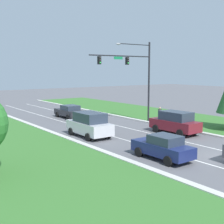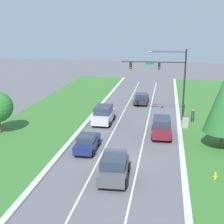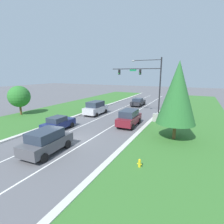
{
  "view_description": "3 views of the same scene",
  "coord_description": "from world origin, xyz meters",
  "px_view_note": "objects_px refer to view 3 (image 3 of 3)",
  "views": [
    {
      "loc": [
        -17.96,
        -12.19,
        5.92
      ],
      "look_at": [
        -0.58,
        11.71,
        1.91
      ],
      "focal_mm": 50.0,
      "sensor_mm": 36.0,
      "label": 1
    },
    {
      "loc": [
        3.88,
        -25.1,
        11.76
      ],
      "look_at": [
        -2.29,
        9.92,
        1.79
      ],
      "focal_mm": 50.0,
      "sensor_mm": 36.0,
      "label": 2
    },
    {
      "loc": [
        11.24,
        -13.05,
        6.64
      ],
      "look_at": [
        0.9,
        8.04,
        1.44
      ],
      "focal_mm": 28.0,
      "sensor_mm": 36.0,
      "label": 3
    }
  ],
  "objects_px": {
    "charcoal_sedan": "(138,102)",
    "conifer_near_right_tree": "(177,93)",
    "navy_sedan": "(58,123)",
    "burgundy_suv": "(129,118)",
    "oak_near_left_tree": "(19,97)",
    "graphite_suv": "(46,141)",
    "fire_hydrant": "(139,164)",
    "pedestrian": "(166,113)",
    "traffic_signal_mast": "(146,78)",
    "utility_cabinet": "(156,118)",
    "silver_suv": "(96,108)"
  },
  "relations": [
    {
      "from": "conifer_near_right_tree",
      "to": "traffic_signal_mast",
      "type": "bearing_deg",
      "value": 121.97
    },
    {
      "from": "fire_hydrant",
      "to": "oak_near_left_tree",
      "type": "relative_size",
      "value": 0.15
    },
    {
      "from": "silver_suv",
      "to": "charcoal_sedan",
      "type": "relative_size",
      "value": 1.04
    },
    {
      "from": "oak_near_left_tree",
      "to": "fire_hydrant",
      "type": "bearing_deg",
      "value": -18.05
    },
    {
      "from": "utility_cabinet",
      "to": "charcoal_sedan",
      "type": "bearing_deg",
      "value": 119.04
    },
    {
      "from": "burgundy_suv",
      "to": "oak_near_left_tree",
      "type": "height_order",
      "value": "oak_near_left_tree"
    },
    {
      "from": "burgundy_suv",
      "to": "fire_hydrant",
      "type": "relative_size",
      "value": 6.91
    },
    {
      "from": "fire_hydrant",
      "to": "charcoal_sedan",
      "type": "bearing_deg",
      "value": 108.13
    },
    {
      "from": "burgundy_suv",
      "to": "fire_hydrant",
      "type": "distance_m",
      "value": 10.44
    },
    {
      "from": "utility_cabinet",
      "to": "conifer_near_right_tree",
      "type": "bearing_deg",
      "value": -61.53
    },
    {
      "from": "navy_sedan",
      "to": "conifer_near_right_tree",
      "type": "bearing_deg",
      "value": 11.3
    },
    {
      "from": "burgundy_suv",
      "to": "navy_sedan",
      "type": "distance_m",
      "value": 8.8
    },
    {
      "from": "charcoal_sedan",
      "to": "oak_near_left_tree",
      "type": "xyz_separation_m",
      "value": [
        -14.48,
        -16.47,
        2.22
      ]
    },
    {
      "from": "burgundy_suv",
      "to": "navy_sedan",
      "type": "bearing_deg",
      "value": -144.26
    },
    {
      "from": "navy_sedan",
      "to": "graphite_suv",
      "type": "xyz_separation_m",
      "value": [
        3.51,
        -5.19,
        0.21
      ]
    },
    {
      "from": "burgundy_suv",
      "to": "conifer_near_right_tree",
      "type": "bearing_deg",
      "value": -25.17
    },
    {
      "from": "charcoal_sedan",
      "to": "conifer_near_right_tree",
      "type": "height_order",
      "value": "conifer_near_right_tree"
    },
    {
      "from": "traffic_signal_mast",
      "to": "utility_cabinet",
      "type": "bearing_deg",
      "value": -51.91
    },
    {
      "from": "burgundy_suv",
      "to": "oak_near_left_tree",
      "type": "xyz_separation_m",
      "value": [
        -17.88,
        -2.2,
        1.97
      ]
    },
    {
      "from": "conifer_near_right_tree",
      "to": "oak_near_left_tree",
      "type": "height_order",
      "value": "conifer_near_right_tree"
    },
    {
      "from": "navy_sedan",
      "to": "oak_near_left_tree",
      "type": "bearing_deg",
      "value": 162.95
    },
    {
      "from": "graphite_suv",
      "to": "conifer_near_right_tree",
      "type": "distance_m",
      "value": 12.85
    },
    {
      "from": "charcoal_sedan",
      "to": "navy_sedan",
      "type": "relative_size",
      "value": 1.06
    },
    {
      "from": "charcoal_sedan",
      "to": "conifer_near_right_tree",
      "type": "xyz_separation_m",
      "value": [
        9.26,
        -16.82,
        3.99
      ]
    },
    {
      "from": "graphite_suv",
      "to": "utility_cabinet",
      "type": "bearing_deg",
      "value": 63.09
    },
    {
      "from": "silver_suv",
      "to": "utility_cabinet",
      "type": "xyz_separation_m",
      "value": [
        9.87,
        -0.22,
        -0.51
      ]
    },
    {
      "from": "oak_near_left_tree",
      "to": "charcoal_sedan",
      "type": "bearing_deg",
      "value": 48.67
    },
    {
      "from": "utility_cabinet",
      "to": "navy_sedan",
      "type": "bearing_deg",
      "value": -138.14
    },
    {
      "from": "traffic_signal_mast",
      "to": "burgundy_suv",
      "type": "relative_size",
      "value": 1.85
    },
    {
      "from": "pedestrian",
      "to": "oak_near_left_tree",
      "type": "height_order",
      "value": "oak_near_left_tree"
    },
    {
      "from": "graphite_suv",
      "to": "utility_cabinet",
      "type": "relative_size",
      "value": 3.93
    },
    {
      "from": "conifer_near_right_tree",
      "to": "fire_hydrant",
      "type": "bearing_deg",
      "value": -102.2
    },
    {
      "from": "pedestrian",
      "to": "fire_hydrant",
      "type": "bearing_deg",
      "value": 90.51
    },
    {
      "from": "burgundy_suv",
      "to": "pedestrian",
      "type": "height_order",
      "value": "burgundy_suv"
    },
    {
      "from": "charcoal_sedan",
      "to": "oak_near_left_tree",
      "type": "relative_size",
      "value": 0.98
    },
    {
      "from": "navy_sedan",
      "to": "graphite_suv",
      "type": "height_order",
      "value": "graphite_suv"
    },
    {
      "from": "graphite_suv",
      "to": "utility_cabinet",
      "type": "xyz_separation_m",
      "value": [
        6.16,
        13.85,
        -0.44
      ]
    },
    {
      "from": "pedestrian",
      "to": "conifer_near_right_tree",
      "type": "bearing_deg",
      "value": 102.64
    },
    {
      "from": "navy_sedan",
      "to": "graphite_suv",
      "type": "distance_m",
      "value": 6.27
    },
    {
      "from": "graphite_suv",
      "to": "utility_cabinet",
      "type": "distance_m",
      "value": 15.17
    },
    {
      "from": "graphite_suv",
      "to": "fire_hydrant",
      "type": "relative_size",
      "value": 6.76
    },
    {
      "from": "navy_sedan",
      "to": "traffic_signal_mast",
      "type": "bearing_deg",
      "value": 56.98
    },
    {
      "from": "graphite_suv",
      "to": "fire_hydrant",
      "type": "bearing_deg",
      "value": 4.88
    },
    {
      "from": "utility_cabinet",
      "to": "conifer_near_right_tree",
      "type": "distance_m",
      "value": 7.89
    },
    {
      "from": "charcoal_sedan",
      "to": "oak_near_left_tree",
      "type": "height_order",
      "value": "oak_near_left_tree"
    },
    {
      "from": "pedestrian",
      "to": "conifer_near_right_tree",
      "type": "xyz_separation_m",
      "value": [
        2.17,
        -8.29,
        3.87
      ]
    },
    {
      "from": "navy_sedan",
      "to": "fire_hydrant",
      "type": "height_order",
      "value": "navy_sedan"
    },
    {
      "from": "burgundy_suv",
      "to": "silver_suv",
      "type": "bearing_deg",
      "value": 152.07
    },
    {
      "from": "traffic_signal_mast",
      "to": "silver_suv",
      "type": "xyz_separation_m",
      "value": [
        -7.51,
        -2.79,
        -4.81
      ]
    },
    {
      "from": "charcoal_sedan",
      "to": "navy_sedan",
      "type": "height_order",
      "value": "navy_sedan"
    }
  ]
}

